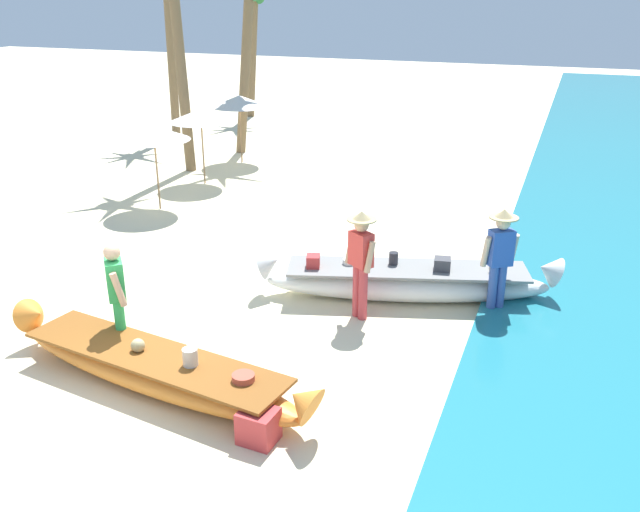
% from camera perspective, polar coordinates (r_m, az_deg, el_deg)
% --- Properties ---
extents(ground_plane, '(80.00, 80.00, 0.00)m').
position_cam_1_polar(ground_plane, '(9.53, -14.81, -9.30)').
color(ground_plane, beige).
extents(boat_orange_foreground, '(4.82, 1.48, 0.76)m').
position_cam_1_polar(boat_orange_foreground, '(9.04, -13.58, -9.11)').
color(boat_orange_foreground, orange).
rests_on(boat_orange_foreground, ground).
extents(boat_white_midground, '(4.84, 2.09, 0.86)m').
position_cam_1_polar(boat_white_midground, '(11.20, 7.19, -2.13)').
color(boat_white_midground, white).
rests_on(boat_white_midground, ground).
extents(person_vendor_hatted, '(0.56, 0.47, 1.72)m').
position_cam_1_polar(person_vendor_hatted, '(10.24, 3.41, -0.09)').
color(person_vendor_hatted, '#B2383D').
rests_on(person_vendor_hatted, ground).
extents(person_tourist_customer, '(0.50, 0.54, 1.65)m').
position_cam_1_polar(person_tourist_customer, '(9.56, -16.55, -3.08)').
color(person_tourist_customer, green).
rests_on(person_tourist_customer, ground).
extents(person_vendor_assistant, '(0.56, 0.47, 1.70)m').
position_cam_1_polar(person_vendor_assistant, '(10.73, 14.76, 0.15)').
color(person_vendor_assistant, '#3D5BA8').
rests_on(person_vendor_assistant, ground).
extents(parasol_row_0, '(1.60, 1.60, 1.91)m').
position_cam_1_polar(parasol_row_0, '(15.74, -13.69, 9.93)').
color(parasol_row_0, '#8E6B47').
rests_on(parasol_row_0, ground).
extents(parasol_row_1, '(1.60, 1.60, 1.91)m').
position_cam_1_polar(parasol_row_1, '(17.69, -9.90, 11.45)').
color(parasol_row_1, '#8E6B47').
rests_on(parasol_row_1, ground).
extents(parasol_row_2, '(1.60, 1.60, 1.91)m').
position_cam_1_polar(parasol_row_2, '(19.80, -6.72, 12.69)').
color(parasol_row_2, '#8E6B47').
rests_on(parasol_row_2, ground).
extents(palm_tree_mid_cluster, '(2.44, 2.54, 5.28)m').
position_cam_1_polar(palm_tree_mid_cluster, '(26.86, -5.49, 20.48)').
color(palm_tree_mid_cluster, brown).
rests_on(palm_tree_mid_cluster, ground).
extents(cooler_box, '(0.44, 0.40, 0.39)m').
position_cam_1_polar(cooler_box, '(7.91, -5.14, -13.92)').
color(cooler_box, '#C63838').
rests_on(cooler_box, ground).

